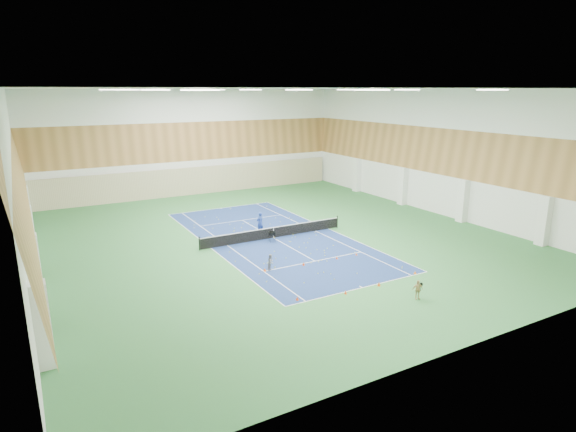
{
  "coord_description": "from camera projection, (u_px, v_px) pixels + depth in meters",
  "views": [
    {
      "loc": [
        -17.63,
        -33.83,
        11.94
      ],
      "look_at": [
        0.84,
        -0.94,
        2.0
      ],
      "focal_mm": 30.0,
      "sensor_mm": 36.0,
      "label": 1
    }
  ],
  "objects": [
    {
      "name": "ground",
      "position": [
        274.0,
        238.0,
        39.91
      ],
      "size": [
        40.0,
        40.0,
        0.0
      ],
      "primitive_type": "plane",
      "color": "#2E6C36",
      "rests_on": "ground"
    },
    {
      "name": "room_shell",
      "position": [
        273.0,
        166.0,
        38.38
      ],
      "size": [
        36.0,
        40.0,
        12.0
      ],
      "primitive_type": null,
      "color": "white",
      "rests_on": "ground"
    },
    {
      "name": "wood_cladding",
      "position": [
        273.0,
        141.0,
        37.87
      ],
      "size": [
        36.0,
        40.0,
        8.0
      ],
      "primitive_type": null,
      "color": "#A8763E",
      "rests_on": "room_shell"
    },
    {
      "name": "ceiling_light_grid",
      "position": [
        272.0,
        90.0,
        36.87
      ],
      "size": [
        21.4,
        25.4,
        0.06
      ],
      "primitive_type": null,
      "color": "white",
      "rests_on": "room_shell"
    },
    {
      "name": "court_surface",
      "position": [
        274.0,
        238.0,
        39.91
      ],
      "size": [
        10.97,
        23.77,
        0.01
      ],
      "primitive_type": "cube",
      "color": "navy",
      "rests_on": "ground"
    },
    {
      "name": "tennis_balls_scatter",
      "position": [
        274.0,
        237.0,
        39.9
      ],
      "size": [
        10.57,
        22.77,
        0.07
      ],
      "primitive_type": null,
      "color": "gold",
      "rests_on": "ground"
    },
    {
      "name": "tennis_net",
      "position": [
        274.0,
        232.0,
        39.77
      ],
      "size": [
        12.8,
        0.1,
        1.1
      ],
      "primitive_type": null,
      "color": "black",
      "rests_on": "ground"
    },
    {
      "name": "back_curtain",
      "position": [
        195.0,
        181.0,
        56.15
      ],
      "size": [
        35.4,
        0.16,
        3.2
      ],
      "primitive_type": "cube",
      "color": "#C6B793",
      "rests_on": "ground"
    },
    {
      "name": "door_left_a",
      "position": [
        34.0,
        310.0,
        24.4
      ],
      "size": [
        0.08,
        1.8,
        2.2
      ],
      "primitive_type": "cube",
      "color": "#593319",
      "rests_on": "ground"
    },
    {
      "name": "door_left_b",
      "position": [
        29.0,
        262.0,
        31.14
      ],
      "size": [
        0.08,
        1.8,
        2.2
      ],
      "primitive_type": "cube",
      "color": "#593319",
      "rests_on": "ground"
    },
    {
      "name": "coach",
      "position": [
        260.0,
        223.0,
        41.1
      ],
      "size": [
        0.78,
        0.64,
        1.84
      ],
      "primitive_type": "imported",
      "rotation": [
        0.0,
        0.0,
        3.49
      ],
      "color": "#213F9B",
      "rests_on": "ground"
    },
    {
      "name": "child_court",
      "position": [
        271.0,
        262.0,
        32.76
      ],
      "size": [
        0.69,
        0.67,
        1.12
      ],
      "primitive_type": "imported",
      "rotation": [
        0.0,
        0.0,
        0.68
      ],
      "color": "gray",
      "rests_on": "ground"
    },
    {
      "name": "child_apron",
      "position": [
        418.0,
        290.0,
        28.15
      ],
      "size": [
        0.75,
        0.49,
        1.19
      ],
      "primitive_type": "imported",
      "rotation": [
        0.0,
        0.0,
        -0.32
      ],
      "color": "tan",
      "rests_on": "ground"
    },
    {
      "name": "ball_cart",
      "position": [
        272.0,
        237.0,
        38.85
      ],
      "size": [
        0.6,
        0.6,
        0.84
      ],
      "primitive_type": null,
      "rotation": [
        0.0,
        0.0,
        -0.26
      ],
      "color": "black",
      "rests_on": "ground"
    },
    {
      "name": "cone_svc_a",
      "position": [
        265.0,
        270.0,
        32.58
      ],
      "size": [
        0.21,
        0.21,
        0.23
      ],
      "primitive_type": "cone",
      "color": "#FE570D",
      "rests_on": "ground"
    },
    {
      "name": "cone_svc_b",
      "position": [
        304.0,
        264.0,
        33.68
      ],
      "size": [
        0.21,
        0.21,
        0.23
      ],
      "primitive_type": "cone",
      "color": "#E93C0C",
      "rests_on": "ground"
    },
    {
      "name": "cone_svc_c",
      "position": [
        337.0,
        258.0,
        34.95
      ],
      "size": [
        0.18,
        0.18,
        0.2
      ],
      "primitive_type": "cone",
      "color": "#F2420C",
      "rests_on": "ground"
    },
    {
      "name": "cone_svc_d",
      "position": [
        356.0,
        254.0,
        35.74
      ],
      "size": [
        0.17,
        0.17,
        0.19
      ],
      "primitive_type": "cone",
      "color": "#FF530D",
      "rests_on": "ground"
    },
    {
      "name": "cone_base_a",
      "position": [
        297.0,
        298.0,
        28.1
      ],
      "size": [
        0.2,
        0.2,
        0.22
      ],
      "primitive_type": "cone",
      "color": "#FC430D",
      "rests_on": "ground"
    },
    {
      "name": "cone_base_b",
      "position": [
        346.0,
        292.0,
        28.98
      ],
      "size": [
        0.19,
        0.19,
        0.21
      ],
      "primitive_type": "cone",
      "color": "#EC460C",
      "rests_on": "ground"
    },
    {
      "name": "cone_base_c",
      "position": [
        379.0,
        284.0,
        30.16
      ],
      "size": [
        0.22,
        0.22,
        0.24
      ],
      "primitive_type": "cone",
      "color": "#DB4A0B",
      "rests_on": "ground"
    },
    {
      "name": "cone_base_d",
      "position": [
        415.0,
        272.0,
        32.12
      ],
      "size": [
        0.2,
        0.2,
        0.21
      ],
      "primitive_type": "cone",
      "color": "orange",
      "rests_on": "ground"
    }
  ]
}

